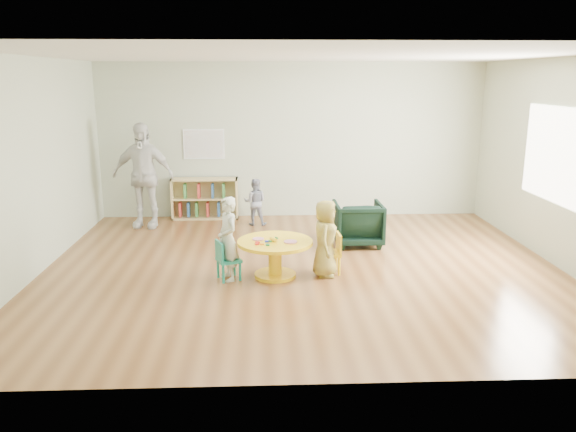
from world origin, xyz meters
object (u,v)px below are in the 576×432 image
at_px(kid_chair_right, 332,252).
at_px(bookshelf, 204,199).
at_px(kid_chair_left, 226,259).
at_px(adult_caretaker, 143,175).
at_px(toddler, 255,202).
at_px(child_left, 228,239).
at_px(armchair, 358,223).
at_px(child_right, 325,238).
at_px(activity_table, 275,252).

height_order(kid_chair_right, bookshelf, bookshelf).
xyz_separation_m(kid_chair_left, adult_caretaker, (-1.57, 2.72, 0.62)).
height_order(toddler, adult_caretaker, adult_caretaker).
height_order(kid_chair_right, child_left, child_left).
xyz_separation_m(kid_chair_right, adult_caretaker, (-2.96, 2.51, 0.61)).
bearing_deg(adult_caretaker, child_left, -51.91).
bearing_deg(toddler, armchair, 147.06).
bearing_deg(adult_caretaker, child_right, -35.03).
relative_size(kid_chair_left, armchair, 0.70).
bearing_deg(activity_table, child_right, 0.82).
height_order(child_left, child_right, child_left).
bearing_deg(kid_chair_right, activity_table, 95.70).
height_order(kid_chair_left, adult_caretaker, adult_caretaker).
bearing_deg(kid_chair_right, bookshelf, 30.17).
bearing_deg(adult_caretaker, toddler, 8.42).
bearing_deg(toddler, child_right, 114.92).
bearing_deg(kid_chair_right, adult_caretaker, 46.91).
height_order(armchair, adult_caretaker, adult_caretaker).
bearing_deg(bookshelf, armchair, -35.17).
bearing_deg(kid_chair_right, armchair, -26.11).
xyz_separation_m(activity_table, kid_chair_right, (0.76, 0.11, -0.05)).
bearing_deg(kid_chair_left, child_left, 88.73).
relative_size(kid_chair_right, adult_caretaker, 0.30).
bearing_deg(toddler, child_left, 88.91).
xyz_separation_m(bookshelf, armchair, (2.54, -1.79, -0.03)).
relative_size(activity_table, child_left, 0.90).
height_order(activity_table, kid_chair_right, kid_chair_right).
xyz_separation_m(bookshelf, child_right, (1.88, -3.18, 0.14)).
xyz_separation_m(kid_chair_left, child_right, (1.28, 0.10, 0.23)).
xyz_separation_m(activity_table, armchair, (1.31, 1.39, 0.00)).
height_order(child_right, adult_caretaker, adult_caretaker).
relative_size(armchair, child_left, 0.69).
bearing_deg(child_right, armchair, -14.46).
bearing_deg(armchair, child_left, 37.52).
distance_m(activity_table, kid_chair_right, 0.77).
bearing_deg(bookshelf, child_left, -79.06).
relative_size(kid_chair_left, child_left, 0.48).
distance_m(kid_chair_left, kid_chair_right, 1.41).
height_order(activity_table, child_left, child_left).
bearing_deg(bookshelf, toddler, -29.39).
bearing_deg(bookshelf, child_right, -59.33).
relative_size(toddler, adult_caretaker, 0.46).
relative_size(kid_chair_left, toddler, 0.63).
bearing_deg(adult_caretaker, bookshelf, 37.44).
distance_m(activity_table, child_left, 0.64).
height_order(bookshelf, armchair, bookshelf).
height_order(kid_chair_left, child_left, child_left).
xyz_separation_m(child_left, child_right, (1.25, 0.09, -0.04)).
distance_m(activity_table, armchair, 1.91).
distance_m(kid_chair_left, toddler, 2.78).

